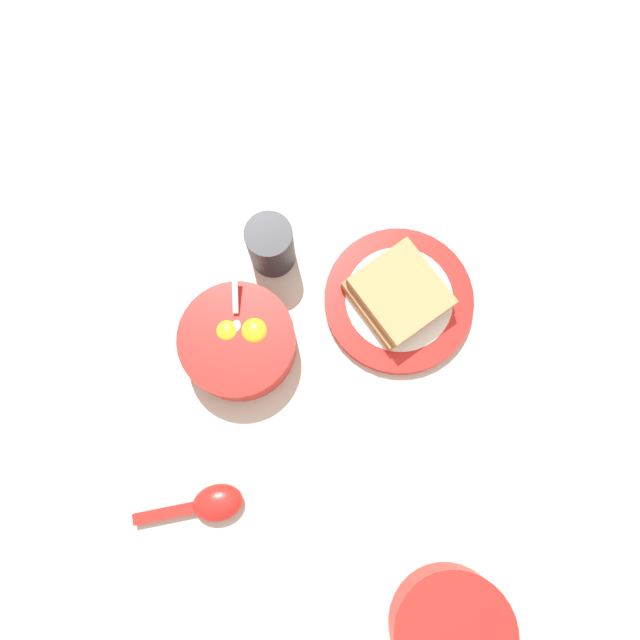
{
  "coord_description": "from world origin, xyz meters",
  "views": [
    {
      "loc": [
        0.1,
        -0.1,
        0.82
      ],
      "look_at": [
        -0.07,
        -0.15,
        0.02
      ],
      "focal_mm": 35.0,
      "sensor_mm": 36.0,
      "label": 1
    }
  ],
  "objects_px": {
    "congee_bowl": "(452,631)",
    "drinking_cup": "(271,245)",
    "egg_bowl": "(238,342)",
    "toast_sandwich": "(399,293)",
    "soup_spoon": "(210,504)",
    "toast_plate": "(399,300)"
  },
  "relations": [
    {
      "from": "congee_bowl",
      "to": "drinking_cup",
      "type": "xyz_separation_m",
      "value": [
        -0.38,
        -0.35,
        0.02
      ]
    },
    {
      "from": "egg_bowl",
      "to": "congee_bowl",
      "type": "bearing_deg",
      "value": 54.14
    },
    {
      "from": "egg_bowl",
      "to": "drinking_cup",
      "type": "distance_m",
      "value": 0.13
    },
    {
      "from": "egg_bowl",
      "to": "toast_sandwich",
      "type": "xyz_separation_m",
      "value": [
        -0.12,
        0.18,
        0.0
      ]
    },
    {
      "from": "toast_sandwich",
      "to": "soup_spoon",
      "type": "distance_m",
      "value": 0.36
    },
    {
      "from": "drinking_cup",
      "to": "toast_sandwich",
      "type": "bearing_deg",
      "value": 86.97
    },
    {
      "from": "soup_spoon",
      "to": "congee_bowl",
      "type": "xyz_separation_m",
      "value": [
        0.05,
        0.32,
        0.02
      ]
    },
    {
      "from": "toast_plate",
      "to": "soup_spoon",
      "type": "xyz_separation_m",
      "value": [
        0.32,
        -0.16,
        0.01
      ]
    },
    {
      "from": "toast_sandwich",
      "to": "drinking_cup",
      "type": "bearing_deg",
      "value": -93.03
    },
    {
      "from": "egg_bowl",
      "to": "congee_bowl",
      "type": "height_order",
      "value": "egg_bowl"
    },
    {
      "from": "egg_bowl",
      "to": "drinking_cup",
      "type": "relative_size",
      "value": 1.7
    },
    {
      "from": "egg_bowl",
      "to": "congee_bowl",
      "type": "relative_size",
      "value": 1.08
    },
    {
      "from": "soup_spoon",
      "to": "drinking_cup",
      "type": "relative_size",
      "value": 1.51
    },
    {
      "from": "toast_sandwich",
      "to": "toast_plate",
      "type": "bearing_deg",
      "value": 55.72
    },
    {
      "from": "toast_plate",
      "to": "congee_bowl",
      "type": "bearing_deg",
      "value": 23.83
    },
    {
      "from": "toast_sandwich",
      "to": "drinking_cup",
      "type": "relative_size",
      "value": 1.68
    },
    {
      "from": "toast_plate",
      "to": "congee_bowl",
      "type": "height_order",
      "value": "congee_bowl"
    },
    {
      "from": "congee_bowl",
      "to": "drinking_cup",
      "type": "distance_m",
      "value": 0.52
    },
    {
      "from": "toast_sandwich",
      "to": "congee_bowl",
      "type": "distance_m",
      "value": 0.41
    },
    {
      "from": "toast_sandwich",
      "to": "soup_spoon",
      "type": "relative_size",
      "value": 1.11
    },
    {
      "from": "toast_plate",
      "to": "drinking_cup",
      "type": "xyz_separation_m",
      "value": [
        -0.01,
        -0.18,
        0.04
      ]
    },
    {
      "from": "soup_spoon",
      "to": "toast_plate",
      "type": "bearing_deg",
      "value": 154.39
    }
  ]
}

